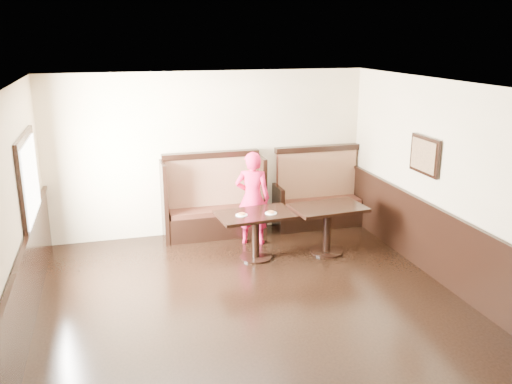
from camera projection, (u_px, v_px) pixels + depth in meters
name	position (u px, v px, depth m)	size (l,w,h in m)	color
ground	(268.00, 329.00, 6.46)	(7.00, 7.00, 0.00)	black
room_shell	(238.00, 270.00, 6.46)	(7.00, 7.00, 7.00)	beige
booth_main	(213.00, 206.00, 9.36)	(1.75, 0.72, 1.45)	black
booth_neighbor	(318.00, 199.00, 9.88)	(1.65, 0.72, 1.45)	black
table_main	(256.00, 224.00, 8.34)	(1.23, 0.83, 0.74)	black
table_neighbor	(328.00, 218.00, 8.56)	(1.18, 0.83, 0.78)	black
child	(252.00, 198.00, 8.91)	(0.57, 0.37, 1.57)	#D71647
pizza_plate_left	(242.00, 214.00, 8.19)	(0.18, 0.18, 0.03)	white
pizza_plate_right	(271.00, 213.00, 8.27)	(0.18, 0.18, 0.03)	white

